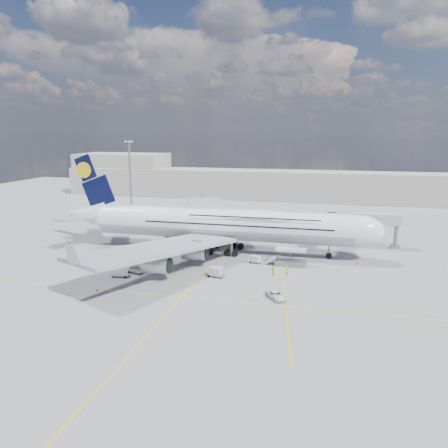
% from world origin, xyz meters
% --- Properties ---
extents(ground, '(300.00, 300.00, 0.00)m').
position_xyz_m(ground, '(0.00, 0.00, 0.00)').
color(ground, gray).
rests_on(ground, ground).
extents(taxi_line_main, '(0.25, 220.00, 0.01)m').
position_xyz_m(taxi_line_main, '(0.00, 0.00, 0.01)').
color(taxi_line_main, yellow).
rests_on(taxi_line_main, ground).
extents(taxi_line_cross, '(120.00, 0.25, 0.01)m').
position_xyz_m(taxi_line_cross, '(0.00, -20.00, 0.01)').
color(taxi_line_cross, yellow).
rests_on(taxi_line_cross, ground).
extents(taxi_line_diag, '(14.16, 99.06, 0.01)m').
position_xyz_m(taxi_line_diag, '(14.00, 10.00, 0.01)').
color(taxi_line_diag, yellow).
rests_on(taxi_line_diag, ground).
extents(airliner, '(77.26, 79.15, 23.71)m').
position_xyz_m(airliner, '(0.26, 10.00, 6.87)').
color(airliner, white).
rests_on(airliner, ground).
extents(jet_bridge, '(18.80, 12.10, 8.50)m').
position_xyz_m(jet_bridge, '(29.81, 20.94, 6.85)').
color(jet_bridge, '#B7B7BC').
rests_on(jet_bridge, ground).
extents(cargo_loader, '(8.53, 3.20, 3.67)m').
position_xyz_m(cargo_loader, '(16.82, 2.89, 1.25)').
color(cargo_loader, silver).
rests_on(cargo_loader, ground).
extents(light_mast, '(3.00, 0.70, 25.50)m').
position_xyz_m(light_mast, '(-40.00, 45.00, 13.21)').
color(light_mast, gray).
rests_on(light_mast, ground).
extents(terminal, '(180.00, 16.00, 12.00)m').
position_xyz_m(terminal, '(0.00, 95.00, 6.00)').
color(terminal, '#B2AD9E').
rests_on(terminal, ground).
extents(hangar, '(40.00, 22.00, 18.00)m').
position_xyz_m(hangar, '(-70.00, 100.00, 9.00)').
color(hangar, '#B2AD9E').
rests_on(hangar, ground).
extents(tree_line, '(160.00, 6.00, 8.00)m').
position_xyz_m(tree_line, '(40.00, 140.00, 4.00)').
color(tree_line, '#193814').
rests_on(tree_line, ground).
extents(dolly_row_a, '(3.52, 2.57, 2.00)m').
position_xyz_m(dolly_row_a, '(-14.28, -7.80, 1.07)').
color(dolly_row_a, gray).
rests_on(dolly_row_a, ground).
extents(dolly_row_b, '(3.56, 2.16, 0.50)m').
position_xyz_m(dolly_row_b, '(-15.32, -12.65, 0.38)').
color(dolly_row_b, gray).
rests_on(dolly_row_b, ground).
extents(dolly_row_c, '(3.70, 2.75, 0.48)m').
position_xyz_m(dolly_row_c, '(-13.28, -9.79, 0.37)').
color(dolly_row_c, gray).
rests_on(dolly_row_c, ground).
extents(dolly_back, '(3.31, 2.64, 1.85)m').
position_xyz_m(dolly_back, '(-22.96, 2.24, 1.00)').
color(dolly_back, gray).
rests_on(dolly_back, ground).
extents(dolly_nose_far, '(3.50, 2.37, 2.03)m').
position_xyz_m(dolly_nose_far, '(3.15, -8.27, 1.09)').
color(dolly_nose_far, gray).
rests_on(dolly_nose_far, ground).
extents(dolly_nose_near, '(2.95, 2.22, 1.66)m').
position_xyz_m(dolly_nose_near, '(9.34, 2.71, 0.89)').
color(dolly_nose_near, gray).
rests_on(dolly_nose_near, ground).
extents(baggage_tug, '(3.03, 1.51, 1.85)m').
position_xyz_m(baggage_tug, '(-12.58, -3.49, 0.82)').
color(baggage_tug, silver).
rests_on(baggage_tug, ground).
extents(catering_truck_inner, '(6.42, 3.01, 3.71)m').
position_xyz_m(catering_truck_inner, '(-15.75, 21.00, 1.75)').
color(catering_truck_inner, gray).
rests_on(catering_truck_inner, ground).
extents(catering_truck_outer, '(7.04, 2.92, 4.14)m').
position_xyz_m(catering_truck_outer, '(-15.10, 45.98, 1.92)').
color(catering_truck_outer, gray).
rests_on(catering_truck_outer, ground).
extents(service_van, '(4.48, 5.03, 1.30)m').
position_xyz_m(service_van, '(16.27, -17.10, 0.65)').
color(service_van, white).
rests_on(service_van, ground).
extents(crew_nose, '(0.73, 0.76, 1.76)m').
position_xyz_m(crew_nose, '(34.18, 10.13, 0.88)').
color(crew_nose, '#DCEE19').
rests_on(crew_nose, ground).
extents(crew_loader, '(1.16, 1.17, 1.91)m').
position_xyz_m(crew_loader, '(14.15, -5.16, 0.96)').
color(crew_loader, '#CCE918').
rests_on(crew_loader, ground).
extents(crew_wing, '(0.56, 1.17, 1.94)m').
position_xyz_m(crew_wing, '(-5.13, -0.28, 0.97)').
color(crew_wing, '#A8E618').
rests_on(crew_wing, ground).
extents(crew_van, '(0.84, 1.04, 1.84)m').
position_xyz_m(crew_van, '(16.83, -3.33, 0.92)').
color(crew_van, '#A2F119').
rests_on(crew_van, ground).
extents(crew_tug, '(1.42, 1.00, 2.01)m').
position_xyz_m(crew_tug, '(-5.61, -11.61, 1.00)').
color(crew_tug, '#DBFF1A').
rests_on(crew_tug, ground).
extents(cone_nose, '(0.43, 0.43, 0.54)m').
position_xyz_m(cone_nose, '(30.91, 7.00, 0.26)').
color(cone_nose, '#FE500D').
rests_on(cone_nose, ground).
extents(cone_wing_left_inner, '(0.38, 0.38, 0.49)m').
position_xyz_m(cone_wing_left_inner, '(-14.61, 16.13, 0.23)').
color(cone_wing_left_inner, '#FE500D').
rests_on(cone_wing_left_inner, ground).
extents(cone_wing_left_outer, '(0.48, 0.48, 0.61)m').
position_xyz_m(cone_wing_left_outer, '(-14.62, 27.49, 0.30)').
color(cone_wing_left_outer, '#FE500D').
rests_on(cone_wing_left_outer, ground).
extents(cone_wing_right_inner, '(0.46, 0.46, 0.59)m').
position_xyz_m(cone_wing_right_inner, '(-4.46, -5.45, 0.28)').
color(cone_wing_right_inner, '#FE500D').
rests_on(cone_wing_right_inner, ground).
extents(cone_wing_right_outer, '(0.45, 0.45, 0.57)m').
position_xyz_m(cone_wing_right_outer, '(-15.88, -20.92, 0.27)').
color(cone_wing_right_outer, '#FE500D').
rests_on(cone_wing_right_outer, ground).
extents(cone_tail, '(0.50, 0.50, 0.63)m').
position_xyz_m(cone_tail, '(-42.47, 10.26, 0.30)').
color(cone_tail, '#FE500D').
rests_on(cone_tail, ground).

